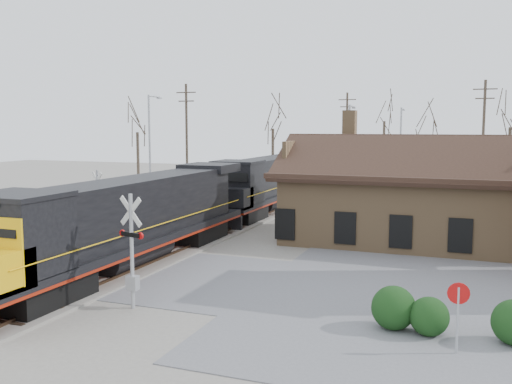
# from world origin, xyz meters

# --- Properties ---
(ground) EXTENTS (140.00, 140.00, 0.00)m
(ground) POSITION_xyz_m (0.00, 0.00, 0.00)
(ground) COLOR gray
(ground) RESTS_ON ground
(road) EXTENTS (60.00, 9.00, 0.03)m
(road) POSITION_xyz_m (0.00, 0.00, 0.01)
(road) COLOR slate
(road) RESTS_ON ground
(track_main) EXTENTS (3.40, 90.00, 0.24)m
(track_main) POSITION_xyz_m (0.00, 15.00, 0.07)
(track_main) COLOR gray
(track_main) RESTS_ON ground
(track_siding) EXTENTS (3.40, 90.00, 0.24)m
(track_siding) POSITION_xyz_m (-4.50, 15.00, 0.07)
(track_siding) COLOR gray
(track_siding) RESTS_ON ground
(depot) EXTENTS (15.20, 9.31, 7.90)m
(depot) POSITION_xyz_m (11.99, 12.00, 2.41)
(depot) COLOR #95734D
(depot) RESTS_ON ground
(locomotive_lead) EXTENTS (3.06, 20.48, 4.55)m
(locomotive_lead) POSITION_xyz_m (0.00, 0.17, 2.39)
(locomotive_lead) COLOR black
(locomotive_lead) RESTS_ON ground
(locomotive_trailing) EXTENTS (3.06, 20.48, 4.30)m
(locomotive_trailing) POSITION_xyz_m (0.00, 20.93, 2.39)
(locomotive_trailing) COLOR black
(locomotive_trailing) RESTS_ON ground
(crossbuck_near) EXTENTS (1.23, 0.40, 4.39)m
(crossbuck_near) POSITION_xyz_m (3.58, -4.77, 2.04)
(crossbuck_near) COLOR #A5A8AD
(crossbuck_near) RESTS_ON ground
(crossbuck_far) EXTENTS (1.16, 0.55, 4.29)m
(crossbuck_far) POSITION_xyz_m (-5.56, 5.55, 2.00)
(crossbuck_far) COLOR #A5A8AD
(crossbuck_far) RESTS_ON ground
(do_not_enter_sign) EXTENTS (0.67, 0.15, 2.25)m
(do_not_enter_sign) POSITION_xyz_m (15.23, -5.06, 1.56)
(do_not_enter_sign) COLOR #A5A8AD
(do_not_enter_sign) RESTS_ON ground
(hedge_a) EXTENTS (1.51, 1.51, 1.51)m
(hedge_a) POSITION_xyz_m (13.15, -3.54, 0.76)
(hedge_a) COLOR black
(hedge_a) RESTS_ON ground
(hedge_b) EXTENTS (1.31, 1.31, 1.31)m
(hedge_b) POSITION_xyz_m (14.33, -3.73, 0.65)
(hedge_b) COLOR black
(hedge_b) RESTS_ON ground
(streetlight_a) EXTENTS (0.25, 2.04, 9.45)m
(streetlight_a) POSITION_xyz_m (-9.58, 18.25, 5.27)
(streetlight_a) COLOR #A5A8AD
(streetlight_a) RESTS_ON ground
(streetlight_b) EXTENTS (0.25, 2.04, 8.55)m
(streetlight_b) POSITION_xyz_m (6.43, 21.15, 4.81)
(streetlight_b) COLOR #A5A8AD
(streetlight_b) RESTS_ON ground
(streetlight_c) EXTENTS (0.25, 2.04, 8.65)m
(streetlight_c) POSITION_xyz_m (8.89, 33.12, 4.86)
(streetlight_c) COLOR #A5A8AD
(streetlight_c) RESTS_ON ground
(utility_pole_a) EXTENTS (2.00, 0.24, 10.83)m
(utility_pole_a) POSITION_xyz_m (-9.94, 25.33, 5.65)
(utility_pole_a) COLOR #382D23
(utility_pole_a) RESTS_ON ground
(utility_pole_b) EXTENTS (2.00, 0.24, 10.69)m
(utility_pole_b) POSITION_xyz_m (1.75, 42.17, 5.58)
(utility_pole_b) COLOR #382D23
(utility_pole_b) RESTS_ON ground
(utility_pole_c) EXTENTS (2.00, 0.24, 10.90)m
(utility_pole_c) POSITION_xyz_m (16.17, 31.13, 5.68)
(utility_pole_c) COLOR #382D23
(utility_pole_c) RESTS_ON ground
(tree_a) EXTENTS (4.17, 4.17, 10.21)m
(tree_a) POSITION_xyz_m (-18.78, 30.68, 7.27)
(tree_a) COLOR #382D23
(tree_a) RESTS_ON ground
(tree_b) EXTENTS (4.42, 4.42, 10.83)m
(tree_b) POSITION_xyz_m (-4.93, 35.66, 7.71)
(tree_b) COLOR #382D23
(tree_b) RESTS_ON ground
(tree_c) EXTENTS (5.02, 5.02, 12.29)m
(tree_c) POSITION_xyz_m (4.80, 50.19, 8.76)
(tree_c) COLOR #382D23
(tree_c) RESTS_ON ground
(tree_d) EXTENTS (3.89, 3.89, 9.53)m
(tree_d) POSITION_xyz_m (10.55, 41.39, 6.78)
(tree_d) COLOR #382D23
(tree_d) RESTS_ON ground
(tree_e) EXTENTS (4.54, 4.54, 11.12)m
(tree_e) POSITION_xyz_m (18.57, 35.92, 7.92)
(tree_e) COLOR #382D23
(tree_e) RESTS_ON ground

